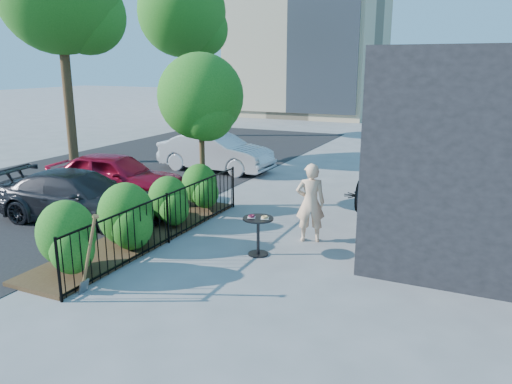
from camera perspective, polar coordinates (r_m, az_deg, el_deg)
The scene contains 14 objects.
ground at distance 10.12m, azimuth -2.86°, elevation -7.05°, with size 120.00×120.00×0.00m, color gray.
fence at distance 10.68m, azimuth -10.06°, elevation -2.91°, with size 0.05×6.05×1.10m.
planting_bed at distance 11.24m, azimuth -12.89°, elevation -4.97°, with size 1.30×6.00×0.08m, color #382616.
shrubs at distance 11.06m, azimuth -12.36°, elevation -1.67°, with size 1.10×5.60×1.24m.
patio_tree at distance 12.95m, azimuth -6.19°, elevation 10.20°, with size 2.20×2.20×3.94m.
street at distance 16.49m, azimuth -19.85°, elevation 0.62°, with size 9.00×30.00×0.01m, color black.
street_tree_near at distance 20.35m, azimuth -21.51°, elevation 19.76°, with size 4.40×4.40×8.28m.
street_tree_far at distance 26.58m, azimuth -8.40°, elevation 19.09°, with size 4.40×4.40×8.28m.
cafe_table at distance 9.88m, azimuth 0.25°, elevation -4.29°, with size 0.61×0.61×0.82m.
woman at distance 10.62m, azimuth 6.24°, elevation -1.23°, with size 0.62×0.41×1.70m, color beige.
shovel at distance 8.61m, azimuth -18.65°, elevation -7.25°, with size 0.49×0.19×1.44m.
car_red at distance 14.49m, azimuth -15.84°, elevation 1.78°, with size 1.57×3.89×1.33m, color maroon.
car_silver at distance 17.73m, azimuth -4.64°, elevation 4.59°, with size 1.44×4.13×1.36m, color #BCBCC1.
car_darkgrey at distance 12.71m, azimuth -19.51°, elevation -0.51°, with size 1.70×4.18×1.21m, color black.
Camera 1 is at (4.40, -8.32, 3.71)m, focal length 35.00 mm.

